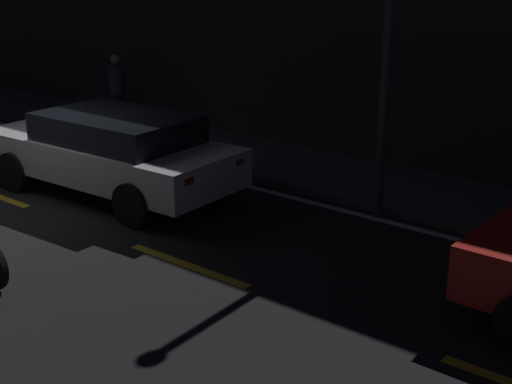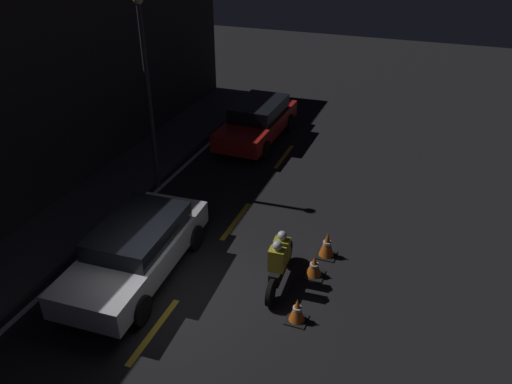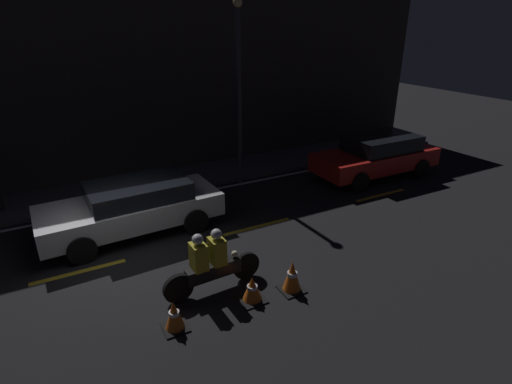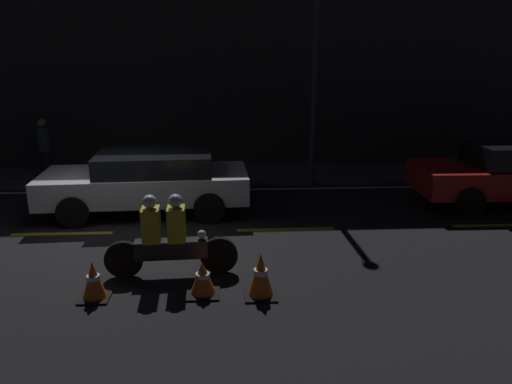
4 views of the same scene
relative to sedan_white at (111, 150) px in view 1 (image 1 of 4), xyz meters
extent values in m
plane|color=black|center=(-0.56, -1.30, -0.75)|extent=(56.00, 56.00, 0.00)
cube|color=#424244|center=(-0.56, 3.00, -0.69)|extent=(28.00, 2.14, 0.12)
cube|color=gold|center=(2.94, -1.30, -0.74)|extent=(2.00, 0.14, 0.01)
cube|color=silver|center=(-0.56, 1.68, -0.74)|extent=(25.20, 0.14, 0.01)
cube|color=silver|center=(-0.06, 0.00, -0.12)|extent=(4.57, 1.99, 0.59)
cube|color=black|center=(0.17, 0.01, 0.40)|extent=(2.54, 1.72, 0.44)
cube|color=red|center=(2.18, -0.48, 0.03)|extent=(0.07, 0.20, 0.10)
cube|color=red|center=(2.13, 0.68, 0.03)|extent=(0.07, 0.20, 0.10)
cylinder|color=black|center=(-1.41, -0.94, -0.41)|extent=(0.67, 0.21, 0.66)
cylinder|color=black|center=(-1.49, 0.81, -0.41)|extent=(0.67, 0.21, 0.66)
cylinder|color=black|center=(1.37, -0.81, -0.41)|extent=(0.67, 0.21, 0.66)
cylinder|color=black|center=(1.29, 0.94, -0.41)|extent=(0.67, 0.21, 0.66)
cylinder|color=black|center=(-3.23, 2.91, -0.26)|extent=(0.28, 0.28, 0.73)
cylinder|color=#2D384C|center=(-3.23, 2.91, 0.43)|extent=(0.34, 0.34, 0.65)
sphere|color=tan|center=(-3.23, 2.91, 0.86)|extent=(0.21, 0.21, 0.21)
cylinder|color=#333338|center=(3.95, 1.78, 2.00)|extent=(0.14, 0.14, 5.50)
camera|label=1|loc=(8.84, -7.23, 3.06)|focal=50.00mm
camera|label=2|loc=(-7.95, -5.96, 6.95)|focal=35.00mm
camera|label=3|loc=(-1.61, -9.70, 4.37)|focal=28.00mm
camera|label=4|loc=(1.81, -10.81, 2.88)|focal=35.00mm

